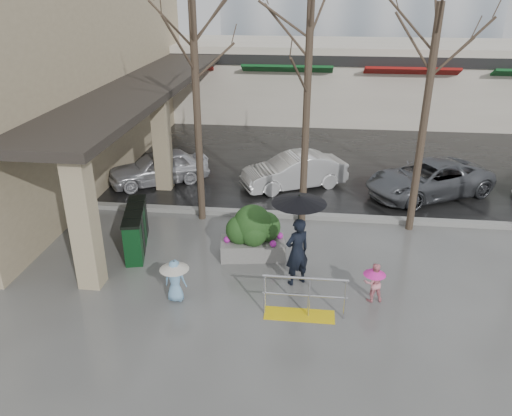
% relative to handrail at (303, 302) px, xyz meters
% --- Properties ---
extents(ground, '(120.00, 120.00, 0.00)m').
position_rel_handrail_xyz_m(ground, '(-1.36, 1.20, -0.38)').
color(ground, '#51514F').
rests_on(ground, ground).
extents(street_asphalt, '(120.00, 36.00, 0.01)m').
position_rel_handrail_xyz_m(street_asphalt, '(-1.36, 23.20, -0.37)').
color(street_asphalt, black).
rests_on(street_asphalt, ground).
extents(curb, '(120.00, 0.30, 0.15)m').
position_rel_handrail_xyz_m(curb, '(-1.36, 5.20, -0.30)').
color(curb, gray).
rests_on(curb, ground).
extents(near_building, '(6.00, 18.00, 8.00)m').
position_rel_handrail_xyz_m(near_building, '(-10.36, 9.20, 3.62)').
color(near_building, tan).
rests_on(near_building, ground).
extents(canopy_slab, '(2.80, 18.00, 0.25)m').
position_rel_handrail_xyz_m(canopy_slab, '(-6.16, 9.20, 3.25)').
color(canopy_slab, '#2D2823').
rests_on(canopy_slab, pillar_front).
extents(pillar_front, '(0.55, 0.55, 3.50)m').
position_rel_handrail_xyz_m(pillar_front, '(-5.26, 0.70, 1.37)').
color(pillar_front, tan).
rests_on(pillar_front, ground).
extents(pillar_back, '(0.55, 0.55, 3.50)m').
position_rel_handrail_xyz_m(pillar_back, '(-5.26, 7.20, 1.37)').
color(pillar_back, tan).
rests_on(pillar_back, ground).
extents(storefront_row, '(34.00, 6.74, 4.00)m').
position_rel_handrail_xyz_m(storefront_row, '(0.64, 19.17, 1.64)').
color(storefront_row, beige).
rests_on(storefront_row, ground).
extents(handrail, '(1.90, 0.50, 1.03)m').
position_rel_handrail_xyz_m(handrail, '(0.00, 0.00, 0.00)').
color(handrail, yellow).
rests_on(handrail, ground).
extents(tree_west, '(3.20, 3.20, 6.80)m').
position_rel_handrail_xyz_m(tree_west, '(-3.36, 4.80, 4.71)').
color(tree_west, '#382B21').
rests_on(tree_west, ground).
extents(tree_midwest, '(3.20, 3.20, 7.00)m').
position_rel_handrail_xyz_m(tree_midwest, '(-0.16, 4.80, 4.86)').
color(tree_midwest, '#382B21').
rests_on(tree_midwest, ground).
extents(tree_mideast, '(3.20, 3.20, 6.50)m').
position_rel_handrail_xyz_m(tree_mideast, '(3.14, 4.80, 4.48)').
color(tree_mideast, '#382B21').
rests_on(tree_mideast, ground).
extents(woman, '(1.32, 1.32, 2.43)m').
position_rel_handrail_xyz_m(woman, '(-0.20, 1.35, 1.06)').
color(woman, black).
rests_on(woman, ground).
extents(child_pink, '(0.55, 0.53, 0.99)m').
position_rel_handrail_xyz_m(child_pink, '(1.64, 0.80, 0.19)').
color(child_pink, pink).
rests_on(child_pink, ground).
extents(child_blue, '(0.70, 0.70, 1.07)m').
position_rel_handrail_xyz_m(child_blue, '(-3.01, 0.28, 0.29)').
color(child_blue, '#75A8D1').
rests_on(child_blue, ground).
extents(planter, '(1.86, 1.13, 1.53)m').
position_rel_handrail_xyz_m(planter, '(-1.44, 2.58, 0.35)').
color(planter, slate).
rests_on(planter, ground).
extents(news_boxes, '(0.99, 2.22, 1.21)m').
position_rel_handrail_xyz_m(news_boxes, '(-4.76, 2.63, 0.23)').
color(news_boxes, '#0E3E1A').
rests_on(news_boxes, ground).
extents(car_a, '(3.95, 3.14, 1.26)m').
position_rel_handrail_xyz_m(car_a, '(-5.62, 7.67, 0.25)').
color(car_a, silver).
rests_on(car_a, ground).
extents(car_b, '(4.02, 2.87, 1.26)m').
position_rel_handrail_xyz_m(car_b, '(-0.57, 7.82, 0.25)').
color(car_b, white).
rests_on(car_b, ground).
extents(car_c, '(4.98, 3.98, 1.26)m').
position_rel_handrail_xyz_m(car_c, '(4.19, 7.59, 0.25)').
color(car_c, '#5B5D62').
rests_on(car_c, ground).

